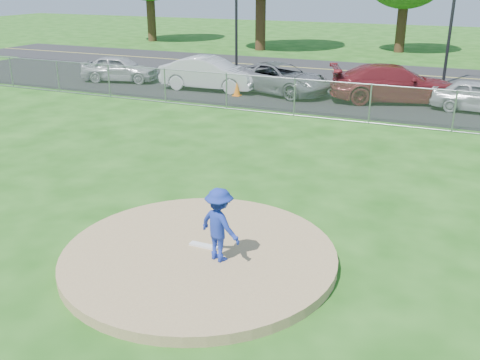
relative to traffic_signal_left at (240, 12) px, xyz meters
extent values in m
plane|color=#184D10|center=(8.76, -12.00, -3.36)|extent=(120.00, 120.00, 0.00)
cylinder|color=#9A7E54|center=(8.76, -22.00, -3.26)|extent=(5.40, 5.40, 0.20)
cube|color=white|center=(8.76, -21.80, -3.14)|extent=(0.60, 0.15, 0.04)
cube|color=gray|center=(8.76, -10.00, -2.61)|extent=(40.00, 0.06, 1.50)
cube|color=black|center=(8.76, -5.50, -3.36)|extent=(50.00, 8.00, 0.01)
cube|color=black|center=(8.76, 2.00, -3.36)|extent=(60.00, 7.00, 0.01)
cylinder|color=#382514|center=(-13.24, 11.00, -1.26)|extent=(0.74, 0.74, 4.20)
cylinder|color=#382014|center=(-2.24, 9.00, -0.91)|extent=(0.78, 0.78, 4.90)
cylinder|color=#372114|center=(7.76, 12.00, -1.44)|extent=(0.72, 0.72, 3.85)
cylinder|color=black|center=(-0.24, 0.00, -0.56)|extent=(0.16, 0.16, 5.60)
cylinder|color=black|center=(11.76, 0.00, -0.56)|extent=(0.16, 0.16, 5.60)
imported|color=#1B2F98|center=(9.27, -22.12, -2.44)|extent=(1.06, 0.82, 1.44)
cone|color=orange|center=(3.08, -7.39, -3.03)|extent=(0.33, 0.33, 0.65)
imported|color=#ACACB1|center=(-4.18, -6.44, -2.66)|extent=(4.32, 2.52, 1.38)
imported|color=silver|center=(1.25, -6.54, -2.55)|extent=(4.94, 1.93, 1.60)
imported|color=slate|center=(4.71, -6.01, -2.63)|extent=(5.64, 3.83, 1.44)
imported|color=maroon|center=(9.99, -5.69, -2.54)|extent=(6.07, 4.07, 1.63)
imported|color=#B2B4B7|center=(13.58, -6.32, -2.70)|extent=(3.94, 1.87, 1.30)
camera|label=1|loc=(13.24, -30.23, 1.87)|focal=40.00mm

